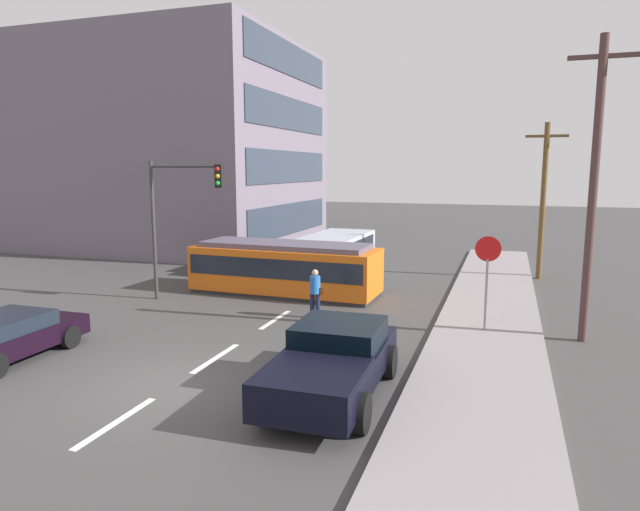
{
  "coord_description": "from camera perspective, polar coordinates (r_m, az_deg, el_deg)",
  "views": [
    {
      "loc": [
        7.2,
        -10.52,
        5.02
      ],
      "look_at": [
        0.98,
        7.8,
        1.97
      ],
      "focal_mm": 31.03,
      "sensor_mm": 36.0,
      "label": 1
    }
  ],
  "objects": [
    {
      "name": "lane_stripe_0",
      "position": [
        12.23,
        -20.29,
        -15.83
      ],
      "size": [
        0.16,
        2.4,
        0.01
      ],
      "primitive_type": "cube",
      "color": "silver",
      "rests_on": "ground"
    },
    {
      "name": "utility_pole_near",
      "position": [
        17.47,
        26.36,
        6.34
      ],
      "size": [
        1.8,
        0.24,
        8.63
      ],
      "color": "#4C3331",
      "rests_on": "ground"
    },
    {
      "name": "corner_building",
      "position": [
        38.55,
        -14.98,
        10.72
      ],
      "size": [
        16.82,
        14.47,
        12.8
      ],
      "color": "slate",
      "rests_on": "ground"
    },
    {
      "name": "pedestrian_crossing",
      "position": [
        18.67,
        -0.49,
        -3.64
      ],
      "size": [
        0.48,
        0.36,
        1.67
      ],
      "color": "#191E3E",
      "rests_on": "ground"
    },
    {
      "name": "traffic_light_mast",
      "position": [
        21.29,
        -14.27,
        5.18
      ],
      "size": [
        3.1,
        0.33,
        5.3
      ],
      "color": "#333333",
      "rests_on": "ground"
    },
    {
      "name": "lane_stripe_2",
      "position": [
        18.7,
        -4.65,
        -6.61
      ],
      "size": [
        0.16,
        2.4,
        0.01
      ],
      "primitive_type": "cube",
      "color": "silver",
      "rests_on": "ground"
    },
    {
      "name": "lane_stripe_3",
      "position": [
        27.74,
        3.4,
        -1.46
      ],
      "size": [
        0.16,
        2.4,
        0.01
      ],
      "primitive_type": "cube",
      "color": "silver",
      "rests_on": "ground"
    },
    {
      "name": "sidewalk_curb_right",
      "position": [
        17.25,
        16.79,
        -8.1
      ],
      "size": [
        3.2,
        36.0,
        0.14
      ],
      "primitive_type": "cube",
      "color": "gray",
      "rests_on": "ground"
    },
    {
      "name": "stop_sign",
      "position": [
        17.34,
        16.89,
        -0.8
      ],
      "size": [
        0.76,
        0.07,
        2.88
      ],
      "color": "gray",
      "rests_on": "sidewalk_curb_right"
    },
    {
      "name": "pickup_truck_parked",
      "position": [
        12.46,
        1.34,
        -10.85
      ],
      "size": [
        2.36,
        5.04,
        1.55
      ],
      "color": "black",
      "rests_on": "ground"
    },
    {
      "name": "utility_pole_mid",
      "position": [
        26.98,
        22.02,
        5.5
      ],
      "size": [
        1.8,
        0.24,
        7.04
      ],
      "color": "brown",
      "rests_on": "ground"
    },
    {
      "name": "city_bus",
      "position": [
        27.43,
        1.73,
        0.6
      ],
      "size": [
        2.68,
        5.33,
        1.8
      ],
      "color": "#A7ADBB",
      "rests_on": "ground"
    },
    {
      "name": "lane_stripe_1",
      "position": [
        15.29,
        -10.7,
        -10.34
      ],
      "size": [
        0.16,
        2.4,
        0.01
      ],
      "primitive_type": "cube",
      "color": "silver",
      "rests_on": "ground"
    },
    {
      "name": "parked_sedan_mid",
      "position": [
        27.88,
        -9.26,
        -0.22
      ],
      "size": [
        2.09,
        4.23,
        1.19
      ],
      "color": "navy",
      "rests_on": "ground"
    },
    {
      "name": "ground_plane",
      "position": [
        22.32,
        -0.57,
        -4.03
      ],
      "size": [
        120.0,
        120.0,
        0.0
      ],
      "primitive_type": "plane",
      "color": "#414040"
    },
    {
      "name": "parked_sedan_near",
      "position": [
        16.98,
        -29.7,
        -7.25
      ],
      "size": [
        2.13,
        4.13,
        1.19
      ],
      "color": "black",
      "rests_on": "ground"
    },
    {
      "name": "streetcar_tram",
      "position": [
        22.33,
        -3.63,
        -1.22
      ],
      "size": [
        7.61,
        2.74,
        2.08
      ],
      "color": "orange",
      "rests_on": "ground"
    },
    {
      "name": "lane_stripe_4",
      "position": [
        33.49,
        6.12,
        0.3
      ],
      "size": [
        0.16,
        2.4,
        0.01
      ],
      "primitive_type": "cube",
      "color": "silver",
      "rests_on": "ground"
    }
  ]
}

